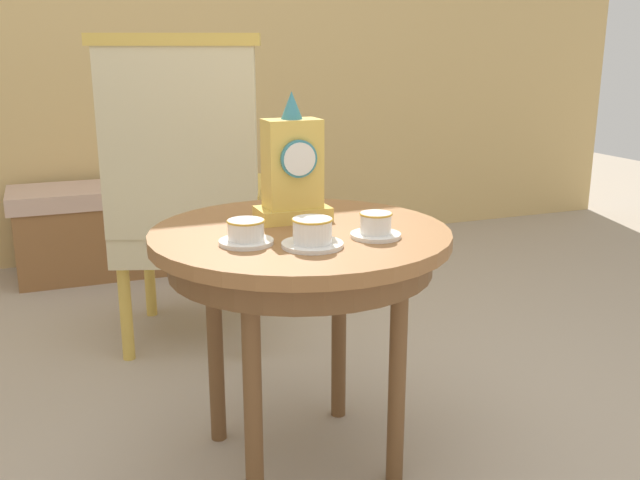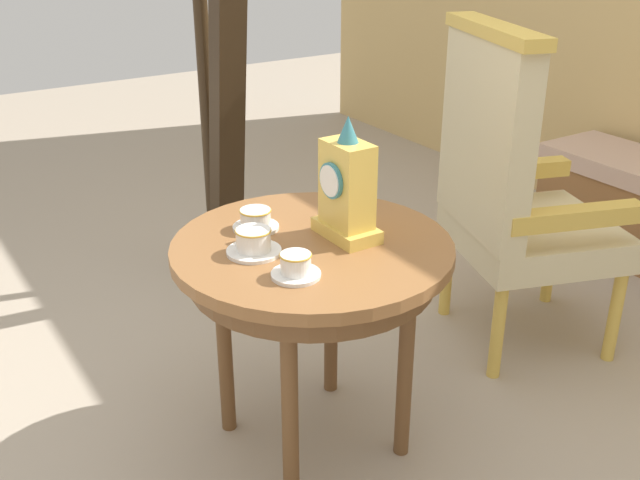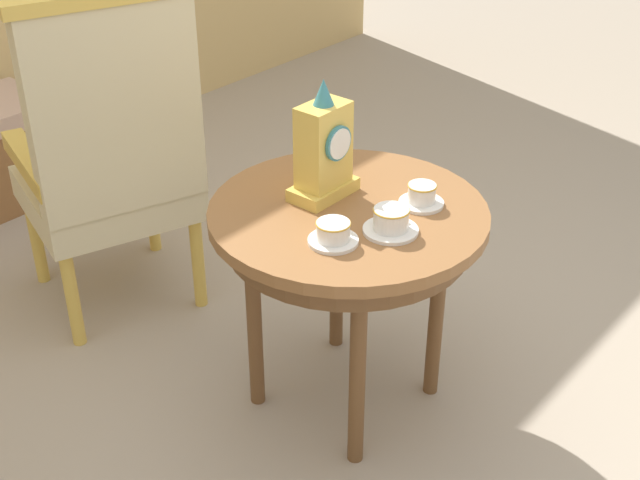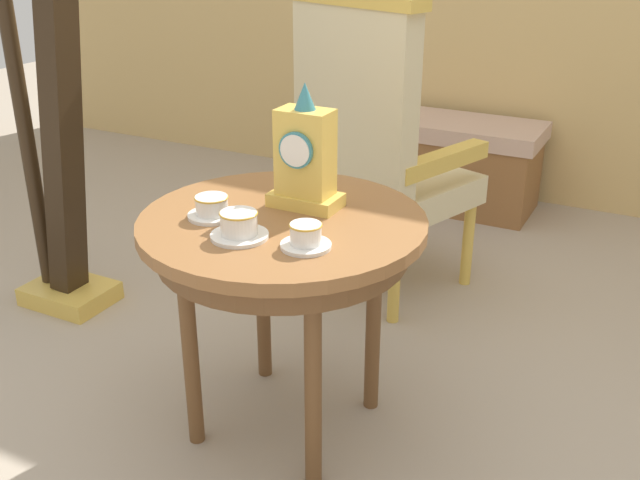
{
  "view_description": "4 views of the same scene",
  "coord_description": "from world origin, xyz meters",
  "px_view_note": "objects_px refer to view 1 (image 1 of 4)",
  "views": [
    {
      "loc": [
        -0.51,
        -1.62,
        1.1
      ],
      "look_at": [
        0.13,
        0.01,
        0.62
      ],
      "focal_mm": 39.9,
      "sensor_mm": 36.0,
      "label": 1
    },
    {
      "loc": [
        1.62,
        -0.96,
        1.5
      ],
      "look_at": [
        0.17,
        -0.03,
        0.71
      ],
      "focal_mm": 42.42,
      "sensor_mm": 36.0,
      "label": 2
    },
    {
      "loc": [
        -1.52,
        -1.24,
        1.76
      ],
      "look_at": [
        0.05,
        0.09,
        0.54
      ],
      "focal_mm": 48.3,
      "sensor_mm": 36.0,
      "label": 3
    },
    {
      "loc": [
        0.99,
        -1.54,
        1.39
      ],
      "look_at": [
        0.17,
        0.04,
        0.6
      ],
      "focal_mm": 41.88,
      "sensor_mm": 36.0,
      "label": 4
    }
  ],
  "objects_px": {
    "teacup_center": "(376,226)",
    "window_bench": "(124,227)",
    "mantel_clock": "(293,170)",
    "armchair": "(187,192)",
    "side_table": "(300,258)",
    "teacup_right": "(312,234)",
    "teacup_left": "(246,233)"
  },
  "relations": [
    {
      "from": "mantel_clock",
      "to": "armchair",
      "type": "height_order",
      "value": "armchair"
    },
    {
      "from": "teacup_right",
      "to": "teacup_left",
      "type": "bearing_deg",
      "value": 149.78
    },
    {
      "from": "armchair",
      "to": "mantel_clock",
      "type": "bearing_deg",
      "value": -80.38
    },
    {
      "from": "teacup_left",
      "to": "teacup_right",
      "type": "height_order",
      "value": "teacup_right"
    },
    {
      "from": "mantel_clock",
      "to": "armchair",
      "type": "distance_m",
      "value": 0.81
    },
    {
      "from": "teacup_left",
      "to": "window_bench",
      "type": "xyz_separation_m",
      "value": [
        -0.08,
        2.02,
        -0.46
      ]
    },
    {
      "from": "teacup_right",
      "to": "teacup_center",
      "type": "bearing_deg",
      "value": 7.6
    },
    {
      "from": "mantel_clock",
      "to": "armchair",
      "type": "xyz_separation_m",
      "value": [
        -0.13,
        0.78,
        -0.2
      ]
    },
    {
      "from": "armchair",
      "to": "side_table",
      "type": "bearing_deg",
      "value": -82.43
    },
    {
      "from": "window_bench",
      "to": "side_table",
      "type": "bearing_deg",
      "value": -82.97
    },
    {
      "from": "teacup_right",
      "to": "teacup_center",
      "type": "relative_size",
      "value": 1.17
    },
    {
      "from": "teacup_left",
      "to": "window_bench",
      "type": "bearing_deg",
      "value": 92.13
    },
    {
      "from": "teacup_left",
      "to": "armchair",
      "type": "distance_m",
      "value": 0.97
    },
    {
      "from": "side_table",
      "to": "window_bench",
      "type": "bearing_deg",
      "value": 97.03
    },
    {
      "from": "teacup_center",
      "to": "window_bench",
      "type": "relative_size",
      "value": 0.12
    },
    {
      "from": "teacup_left",
      "to": "side_table",
      "type": "bearing_deg",
      "value": 26.58
    },
    {
      "from": "teacup_center",
      "to": "window_bench",
      "type": "distance_m",
      "value": 2.16
    },
    {
      "from": "teacup_center",
      "to": "armchair",
      "type": "xyz_separation_m",
      "value": [
        -0.26,
        1.02,
        -0.09
      ]
    },
    {
      "from": "teacup_left",
      "to": "armchair",
      "type": "bearing_deg",
      "value": 87.2
    },
    {
      "from": "armchair",
      "to": "window_bench",
      "type": "xyz_separation_m",
      "value": [
        -0.12,
        1.06,
        -0.37
      ]
    },
    {
      "from": "teacup_center",
      "to": "side_table",
      "type": "bearing_deg",
      "value": 136.17
    },
    {
      "from": "side_table",
      "to": "mantel_clock",
      "type": "bearing_deg",
      "value": 81.16
    },
    {
      "from": "armchair",
      "to": "teacup_right",
      "type": "bearing_deg",
      "value": -85.14
    },
    {
      "from": "side_table",
      "to": "mantel_clock",
      "type": "xyz_separation_m",
      "value": [
        0.02,
        0.1,
        0.21
      ]
    },
    {
      "from": "teacup_left",
      "to": "armchair",
      "type": "relative_size",
      "value": 0.11
    },
    {
      "from": "teacup_right",
      "to": "side_table",
      "type": "bearing_deg",
      "value": 79.97
    },
    {
      "from": "teacup_right",
      "to": "armchair",
      "type": "relative_size",
      "value": 0.13
    },
    {
      "from": "teacup_center",
      "to": "armchair",
      "type": "relative_size",
      "value": 0.11
    },
    {
      "from": "teacup_center",
      "to": "armchair",
      "type": "distance_m",
      "value": 1.05
    },
    {
      "from": "side_table",
      "to": "window_bench",
      "type": "height_order",
      "value": "side_table"
    },
    {
      "from": "teacup_left",
      "to": "teacup_right",
      "type": "bearing_deg",
      "value": -30.22
    },
    {
      "from": "window_bench",
      "to": "teacup_left",
      "type": "bearing_deg",
      "value": -87.87
    }
  ]
}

